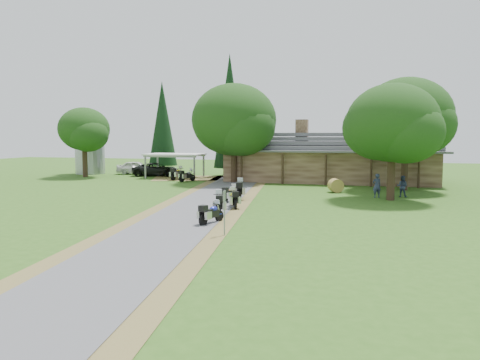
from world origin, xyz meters
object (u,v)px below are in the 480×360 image
(lodge, at_px, (330,157))
(carport, at_px, (175,166))
(motorcycle_row_e, at_px, (240,189))
(motorcycle_carport_a, at_px, (178,173))
(motorcycle_row_d, at_px, (230,193))
(motorcycle_row_b, at_px, (219,203))
(motorcycle_row_a, at_px, (211,212))
(silo, at_px, (90,145))
(motorcycle_carport_b, at_px, (187,175))
(motorcycle_row_c, at_px, (234,198))
(car_white_sedan, at_px, (137,166))
(car_dark_suv, at_px, (157,166))
(hay_bale, at_px, (336,186))

(lodge, relative_size, carport, 3.56)
(motorcycle_row_e, xyz_separation_m, motorcycle_carport_a, (-10.07, 12.28, -0.02))
(motorcycle_row_d, height_order, motorcycle_row_e, motorcycle_row_e)
(motorcycle_row_b, bearing_deg, lodge, -31.57)
(motorcycle_row_a, height_order, motorcycle_carport_a, motorcycle_carport_a)
(carport, bearing_deg, motorcycle_row_d, -58.98)
(motorcycle_row_d, bearing_deg, silo, 64.18)
(motorcycle_row_a, xyz_separation_m, motorcycle_carport_b, (-9.57, 20.44, 0.05))
(motorcycle_row_c, bearing_deg, silo, 24.98)
(car_white_sedan, bearing_deg, silo, 83.42)
(motorcycle_row_b, bearing_deg, car_dark_suv, 13.17)
(motorcycle_row_e, bearing_deg, motorcycle_carport_a, 26.18)
(car_white_sedan, distance_m, motorcycle_carport_a, 9.13)
(lodge, bearing_deg, silo, 177.23)
(lodge, distance_m, motorcycle_row_d, 18.01)
(motorcycle_row_d, bearing_deg, motorcycle_carport_b, 46.12)
(motorcycle_row_b, bearing_deg, motorcycle_row_c, -22.53)
(car_white_sedan, bearing_deg, motorcycle_row_e, -148.51)
(carport, height_order, car_dark_suv, carport)
(motorcycle_row_b, distance_m, motorcycle_row_c, 2.63)
(lodge, height_order, car_white_sedan, lodge)
(motorcycle_row_e, bearing_deg, car_white_sedan, 31.77)
(silo, distance_m, motorcycle_carport_a, 14.26)
(carport, relative_size, motorcycle_row_a, 3.49)
(motorcycle_row_c, bearing_deg, motorcycle_row_e, -14.06)
(motorcycle_row_e, xyz_separation_m, hay_bale, (6.38, 5.87, -0.18))
(motorcycle_carport_b, bearing_deg, lodge, -46.30)
(car_white_sedan, bearing_deg, lodge, -108.68)
(car_dark_suv, xyz_separation_m, motorcycle_row_c, (14.88, -19.96, -0.48))
(motorcycle_carport_b, bearing_deg, carport, 63.30)
(lodge, relative_size, motorcycle_row_c, 11.66)
(carport, distance_m, motorcycle_row_c, 22.16)
(lodge, xyz_separation_m, motorcycle_carport_b, (-13.58, -4.54, -1.81))
(car_white_sedan, height_order, motorcycle_carport_a, car_white_sedan)
(lodge, height_order, motorcycle_row_e, lodge)
(motorcycle_row_e, distance_m, hay_bale, 8.67)
(motorcycle_carport_a, height_order, motorcycle_carport_b, motorcycle_carport_a)
(hay_bale, bearing_deg, carport, 153.78)
(car_white_sedan, xyz_separation_m, motorcycle_row_e, (17.52, -17.55, -0.25))
(motorcycle_row_a, bearing_deg, motorcycle_row_d, 28.27)
(car_white_sedan, distance_m, hay_bale, 26.60)
(motorcycle_carport_a, height_order, hay_bale, motorcycle_carport_a)
(lodge, xyz_separation_m, motorcycle_row_e, (-5.11, -15.48, -1.73))
(car_white_sedan, xyz_separation_m, motorcycle_carport_a, (7.45, -5.27, -0.27))
(car_white_sedan, height_order, motorcycle_row_d, car_white_sedan)
(motorcycle_carport_a, bearing_deg, car_white_sedan, 64.22)
(car_white_sedan, bearing_deg, carport, -129.04)
(motorcycle_row_c, bearing_deg, car_dark_suv, 12.69)
(motorcycle_row_a, distance_m, motorcycle_row_e, 9.56)
(silo, relative_size, motorcycle_carport_a, 3.38)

